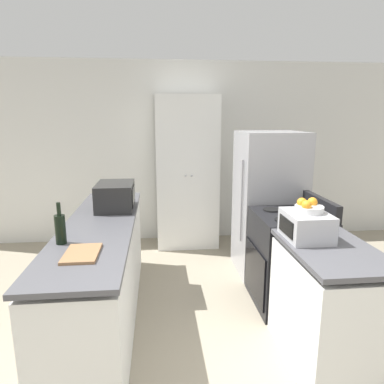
# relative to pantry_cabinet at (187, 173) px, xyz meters

# --- Properties ---
(wall_back) EXTENTS (7.00, 0.06, 2.60)m
(wall_back) POSITION_rel_pantry_cabinet_xyz_m (-0.05, 0.31, 0.25)
(wall_back) COLOR silver
(wall_back) RESTS_ON ground_plane
(counter_left) EXTENTS (0.60, 2.43, 0.91)m
(counter_left) POSITION_rel_pantry_cabinet_xyz_m (-0.93, -1.80, -0.61)
(counter_left) COLOR silver
(counter_left) RESTS_ON ground_plane
(counter_right) EXTENTS (0.60, 0.92, 0.91)m
(counter_right) POSITION_rel_pantry_cabinet_xyz_m (0.82, -2.56, -0.61)
(counter_right) COLOR silver
(counter_right) RESTS_ON ground_plane
(pantry_cabinet) EXTENTS (0.86, 0.55, 2.11)m
(pantry_cabinet) POSITION_rel_pantry_cabinet_xyz_m (0.00, 0.00, 0.00)
(pantry_cabinet) COLOR white
(pantry_cabinet) RESTS_ON ground_plane
(stove) EXTENTS (0.66, 0.72, 1.07)m
(stove) POSITION_rel_pantry_cabinet_xyz_m (0.84, -1.72, -0.59)
(stove) COLOR black
(stove) RESTS_ON ground_plane
(refrigerator) EXTENTS (0.74, 0.71, 1.66)m
(refrigerator) POSITION_rel_pantry_cabinet_xyz_m (0.87, -0.96, -0.22)
(refrigerator) COLOR #A3A3A8
(refrigerator) RESTS_ON ground_plane
(microwave) EXTENTS (0.37, 0.50, 0.26)m
(microwave) POSITION_rel_pantry_cabinet_xyz_m (-0.84, -1.32, -0.01)
(microwave) COLOR black
(microwave) RESTS_ON counter_left
(wine_bottle) EXTENTS (0.08, 0.08, 0.31)m
(wine_bottle) POSITION_rel_pantry_cabinet_xyz_m (-1.12, -2.28, -0.03)
(wine_bottle) COLOR black
(wine_bottle) RESTS_ON counter_left
(toaster_oven) EXTENTS (0.32, 0.38, 0.20)m
(toaster_oven) POSITION_rel_pantry_cabinet_xyz_m (0.70, -2.35, -0.04)
(toaster_oven) COLOR #B2B2B7
(toaster_oven) RESTS_ON counter_right
(fruit_bowl) EXTENTS (0.21, 0.21, 0.10)m
(fruit_bowl) POSITION_rel_pantry_cabinet_xyz_m (0.72, -2.34, 0.10)
(fruit_bowl) COLOR silver
(fruit_bowl) RESTS_ON toaster_oven
(cutting_board) EXTENTS (0.22, 0.33, 0.02)m
(cutting_board) POSITION_rel_pantry_cabinet_xyz_m (-0.93, -2.51, -0.13)
(cutting_board) COLOR #8E6642
(cutting_board) RESTS_ON counter_left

